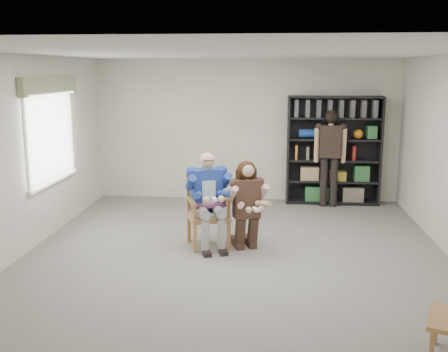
# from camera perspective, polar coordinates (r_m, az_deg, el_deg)

# --- Properties ---
(room_shell) EXTENTS (6.00, 7.00, 2.80)m
(room_shell) POSITION_cam_1_polar(r_m,az_deg,el_deg) (7.03, 1.20, 1.81)
(room_shell) COLOR beige
(room_shell) RESTS_ON ground
(floor) EXTENTS (6.00, 7.00, 0.01)m
(floor) POSITION_cam_1_polar(r_m,az_deg,el_deg) (7.40, 1.15, -8.95)
(floor) COLOR slate
(floor) RESTS_ON ground
(window_left) EXTENTS (0.16, 2.00, 1.75)m
(window_left) POSITION_cam_1_polar(r_m,az_deg,el_deg) (8.67, -18.23, 4.59)
(window_left) COLOR white
(window_left) RESTS_ON room_shell
(armchair) EXTENTS (0.80, 0.79, 1.09)m
(armchair) POSITION_cam_1_polar(r_m,az_deg,el_deg) (7.75, -1.72, -3.78)
(armchair) COLOR brown
(armchair) RESTS_ON floor
(seated_man) EXTENTS (0.86, 1.00, 1.42)m
(seated_man) POSITION_cam_1_polar(r_m,az_deg,el_deg) (7.71, -1.73, -2.60)
(seated_man) COLOR navy
(seated_man) RESTS_ON floor
(kneeling_woman) EXTENTS (0.80, 1.00, 1.30)m
(kneeling_woman) POSITION_cam_1_polar(r_m,az_deg,el_deg) (7.56, 2.54, -3.35)
(kneeling_woman) COLOR #37231B
(kneeling_woman) RESTS_ON floor
(bookshelf) EXTENTS (1.80, 0.38, 2.10)m
(bookshelf) POSITION_cam_1_polar(r_m,az_deg,el_deg) (10.39, 11.83, 2.72)
(bookshelf) COLOR black
(bookshelf) RESTS_ON floor
(standing_man) EXTENTS (0.59, 0.37, 1.84)m
(standing_man) POSITION_cam_1_polar(r_m,az_deg,el_deg) (10.15, 11.43, 1.80)
(standing_man) COLOR black
(standing_man) RESTS_ON floor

